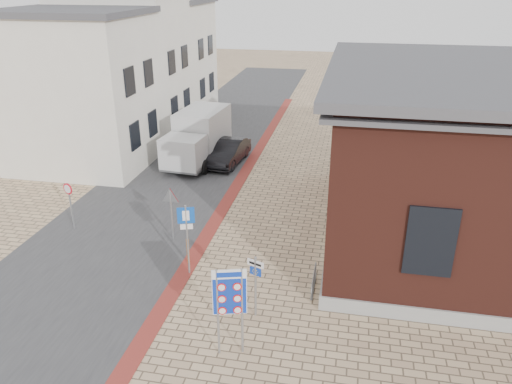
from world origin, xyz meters
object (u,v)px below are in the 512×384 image
Objects in this scene: essen_sign at (256,278)px; bollard at (188,251)px; parking_sign at (187,227)px; box_truck at (198,137)px; sedan at (229,152)px; border_sign at (230,294)px.

bollard is (-3.03, 2.50, -0.85)m from essen_sign.
bollard is (-0.23, 0.63, -1.34)m from parking_sign.
sedan is at bearing 6.97° from box_truck.
parking_sign is (3.15, -11.34, 0.37)m from box_truck.
border_sign is at bearing -64.42° from box_truck.
box_truck is 16.03m from border_sign.
box_truck is 11.77m from parking_sign.
essen_sign is at bearing -60.63° from box_truck.
box_truck is at bearing -172.54° from sedan.
essen_sign is at bearing -66.81° from sedan.
sedan is 1.49× the size of parking_sign.
parking_sign is (-2.80, 1.87, 0.48)m from essen_sign.
box_truck is 11.14m from bollard.
box_truck reaches higher than essen_sign.
border_sign is (3.85, -15.07, 1.31)m from sedan.
parking_sign is at bearing -69.60° from bollard.
bollard is at bearing -78.19° from sedan.
bollard is at bearing 106.15° from border_sign.
bollard is (2.91, -10.71, -0.97)m from box_truck.
sedan is 3.91× the size of bollard.
bollard is at bearing 161.46° from essen_sign.
border_sign reaches higher than sedan.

